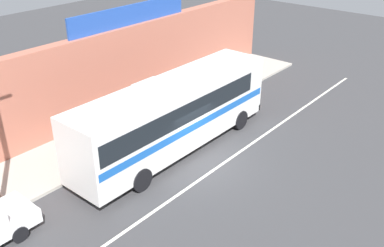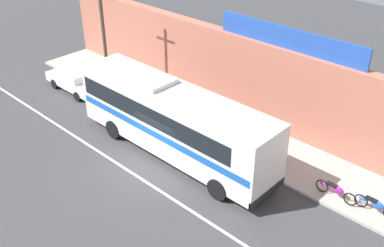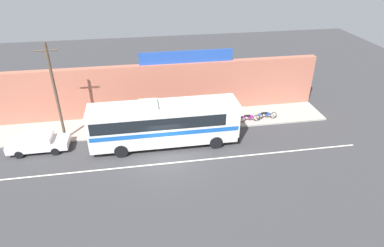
{
  "view_description": "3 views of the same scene",
  "coord_description": "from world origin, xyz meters",
  "px_view_note": "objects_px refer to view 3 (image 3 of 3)",
  "views": [
    {
      "loc": [
        -13.58,
        -10.77,
        10.92
      ],
      "look_at": [
        1.21,
        1.63,
        1.06
      ],
      "focal_mm": 40.68,
      "sensor_mm": 36.0,
      "label": 1
    },
    {
      "loc": [
        13.67,
        -11.34,
        13.09
      ],
      "look_at": [
        0.86,
        2.31,
        1.86
      ],
      "focal_mm": 41.69,
      "sensor_mm": 36.0,
      "label": 2
    },
    {
      "loc": [
        -1.48,
        -20.71,
        14.64
      ],
      "look_at": [
        2.23,
        1.41,
        1.95
      ],
      "focal_mm": 31.06,
      "sensor_mm": 36.0,
      "label": 3
    }
  ],
  "objects_px": {
    "motorcycle_red": "(249,117)",
    "pedestrian_far_left": "(157,112)",
    "parked_car": "(38,142)",
    "intercity_bus": "(163,122)",
    "motorcycle_orange": "(266,115)",
    "utility_pole": "(56,92)"
  },
  "relations": [
    {
      "from": "parked_car",
      "to": "pedestrian_far_left",
      "type": "relative_size",
      "value": 2.6
    },
    {
      "from": "utility_pole",
      "to": "motorcycle_red",
      "type": "bearing_deg",
      "value": 0.79
    },
    {
      "from": "intercity_bus",
      "to": "pedestrian_far_left",
      "type": "height_order",
      "value": "intercity_bus"
    },
    {
      "from": "intercity_bus",
      "to": "motorcycle_orange",
      "type": "bearing_deg",
      "value": 14.74
    },
    {
      "from": "parked_car",
      "to": "motorcycle_red",
      "type": "distance_m",
      "value": 17.56
    },
    {
      "from": "motorcycle_red",
      "to": "parked_car",
      "type": "bearing_deg",
      "value": -175.09
    },
    {
      "from": "motorcycle_orange",
      "to": "pedestrian_far_left",
      "type": "xyz_separation_m",
      "value": [
        -9.79,
        1.1,
        0.58
      ]
    },
    {
      "from": "parked_car",
      "to": "motorcycle_orange",
      "type": "bearing_deg",
      "value": 5.17
    },
    {
      "from": "motorcycle_red",
      "to": "pedestrian_far_left",
      "type": "height_order",
      "value": "pedestrian_far_left"
    },
    {
      "from": "motorcycle_red",
      "to": "motorcycle_orange",
      "type": "bearing_deg",
      "value": 7.86
    },
    {
      "from": "parked_car",
      "to": "pedestrian_far_left",
      "type": "xyz_separation_m",
      "value": [
        9.4,
        2.84,
        0.41
      ]
    },
    {
      "from": "intercity_bus",
      "to": "motorcycle_red",
      "type": "height_order",
      "value": "intercity_bus"
    },
    {
      "from": "motorcycle_red",
      "to": "pedestrian_far_left",
      "type": "relative_size",
      "value": 1.13
    },
    {
      "from": "motorcycle_orange",
      "to": "parked_car",
      "type": "bearing_deg",
      "value": -174.83
    },
    {
      "from": "intercity_bus",
      "to": "parked_car",
      "type": "xyz_separation_m",
      "value": [
        -9.68,
        0.76,
        -1.33
      ]
    },
    {
      "from": "intercity_bus",
      "to": "parked_car",
      "type": "bearing_deg",
      "value": 175.49
    },
    {
      "from": "pedestrian_far_left",
      "to": "motorcycle_orange",
      "type": "bearing_deg",
      "value": -6.42
    },
    {
      "from": "motorcycle_red",
      "to": "pedestrian_far_left",
      "type": "bearing_deg",
      "value": 170.63
    },
    {
      "from": "motorcycle_orange",
      "to": "pedestrian_far_left",
      "type": "height_order",
      "value": "pedestrian_far_left"
    },
    {
      "from": "parked_car",
      "to": "utility_pole",
      "type": "bearing_deg",
      "value": 36.52
    },
    {
      "from": "intercity_bus",
      "to": "motorcycle_orange",
      "type": "distance_m",
      "value": 9.94
    },
    {
      "from": "motorcycle_orange",
      "to": "pedestrian_far_left",
      "type": "bearing_deg",
      "value": 173.58
    }
  ]
}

